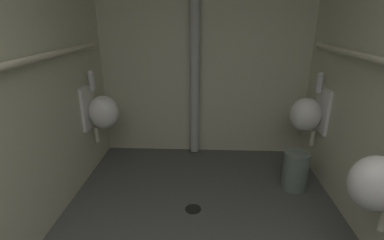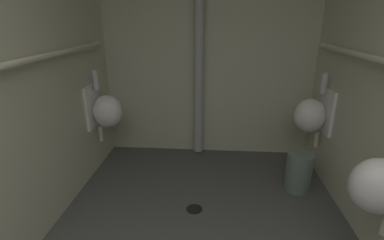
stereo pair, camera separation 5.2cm
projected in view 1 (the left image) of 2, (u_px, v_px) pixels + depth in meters
name	position (u px, v px, depth m)	size (l,w,h in m)	color
wall_back	(205.00, 42.00, 3.20)	(2.49, 0.06, 2.62)	beige
urinal_left_mid	(102.00, 111.00, 2.93)	(0.32, 0.30, 0.76)	white
urinal_right_mid	(379.00, 182.00, 1.68)	(0.32, 0.30, 0.76)	white
urinal_right_far	(308.00, 113.00, 2.85)	(0.32, 0.30, 0.76)	white
standpipe_back_wall	(195.00, 42.00, 3.10)	(0.10, 0.10, 2.57)	#B2B2B2
floor_drain	(193.00, 209.00, 2.49)	(0.14, 0.14, 0.01)	black
waste_bin	(295.00, 170.00, 2.75)	(0.24, 0.24, 0.38)	slate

